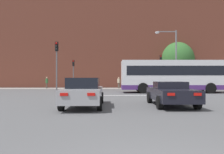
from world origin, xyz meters
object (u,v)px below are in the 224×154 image
Objects in this scene: car_roadster_right at (171,93)px; street_lamp_junction at (173,53)px; bus_crossing_lead at (174,76)px; traffic_light_far_right at (161,66)px; traffic_light_near_left at (57,59)px; pedestrian_walking_east at (47,82)px; pedestrian_walking_west at (119,82)px; pedestrian_waiting at (163,81)px; car_saloon_left at (84,92)px; traffic_light_far_left at (74,69)px.

street_lamp_junction is at bearing 73.88° from car_roadster_right.
traffic_light_far_right is at bearing 175.88° from bus_crossing_lead.
traffic_light_near_left is at bearing -136.16° from traffic_light_far_right.
pedestrian_walking_west is (9.96, 0.40, -0.01)m from pedestrian_walking_east.
traffic_light_far_right is (0.58, 8.09, 1.35)m from bus_crossing_lead.
traffic_light_far_right reaches higher than pedestrian_waiting.
pedestrian_walking_east reaches higher than pedestrian_walking_west.
traffic_light_far_right reaches higher than car_saloon_left.
traffic_light_near_left is 0.70× the size of street_lamp_junction.
pedestrian_walking_west is at bearing 63.97° from traffic_light_near_left.
traffic_light_far_right is 11.92m from traffic_light_far_left.
car_saloon_left is 8.68m from traffic_light_near_left.
pedestrian_walking_east is at bearing 156.48° from street_lamp_junction.
bus_crossing_lead is 10.23m from pedestrian_walking_west.
traffic_light_near_left is at bearing -157.76° from street_lamp_junction.
car_saloon_left is at bearing -66.48° from traffic_light_near_left.
traffic_light_far_left is at bearing -178.48° from traffic_light_far_right.
traffic_light_far_right reaches higher than pedestrian_walking_west.
pedestrian_walking_east is (-4.24, 11.32, -2.12)m from traffic_light_near_left.
car_saloon_left is 18.84m from traffic_light_far_left.
street_lamp_junction reaches higher than car_roadster_right.
pedestrian_waiting is at bearing -122.04° from pedestrian_walking_west.
car_saloon_left is at bearing -175.87° from car_roadster_right.
pedestrian_walking_west is at bearing 172.88° from traffic_light_far_right.
street_lamp_junction reaches higher than traffic_light_far_right.
pedestrian_walking_west is at bearing 9.49° from traffic_light_far_left.
street_lamp_junction is 4.12× the size of pedestrian_walking_west.
pedestrian_walking_west reaches higher than car_roadster_right.
pedestrian_walking_east is (-15.69, 0.32, -2.12)m from traffic_light_far_right.
car_saloon_left is at bearing -122.72° from street_lamp_junction.
traffic_light_far_right is at bearing 65.42° from car_saloon_left.
pedestrian_walking_west is (-6.15, -0.04, -0.04)m from pedestrian_waiting.
bus_crossing_lead reaches higher than car_saloon_left.
traffic_light_far_right is (8.11, 18.68, 2.30)m from car_saloon_left.
bus_crossing_lead is 2.95m from street_lamp_junction.
bus_crossing_lead is at bearing 53.47° from car_saloon_left.
bus_crossing_lead is at bearing -101.81° from street_lamp_junction.
pedestrian_walking_west is (-5.15, 8.81, -0.77)m from bus_crossing_lead.
traffic_light_near_left reaches higher than pedestrian_waiting.
pedestrian_waiting is at bearing 4.95° from traffic_light_far_left.
pedestrian_waiting is 1.04× the size of pedestrian_walking_west.
traffic_light_near_left is at bearing -157.26° from pedestrian_walking_east.
traffic_light_far_right reaches higher than pedestrian_walking_east.
traffic_light_near_left is at bearing 136.67° from car_roadster_right.
car_roadster_right is 12.84m from street_lamp_junction.
street_lamp_junction reaches higher than pedestrian_walking_west.
car_roadster_right is 22.23m from pedestrian_walking_east.
street_lamp_junction is (3.36, 11.91, 3.44)m from car_roadster_right.
car_roadster_right is 1.10× the size of traffic_light_far_left.
street_lamp_junction is at bearing -92.06° from traffic_light_far_right.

